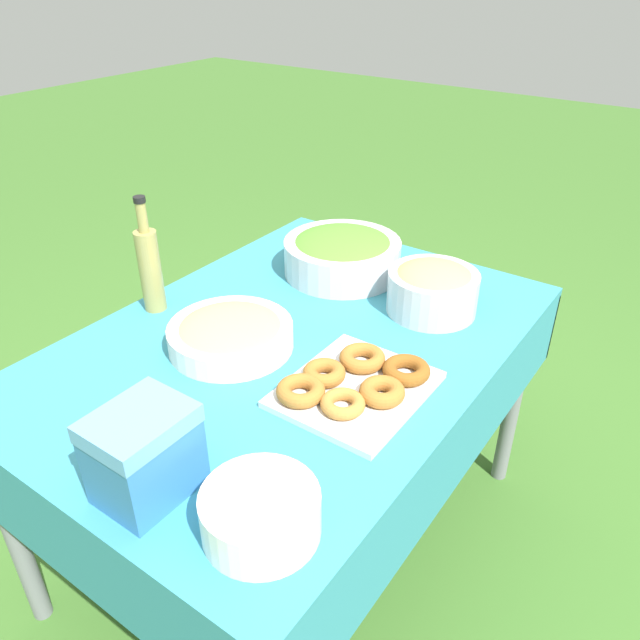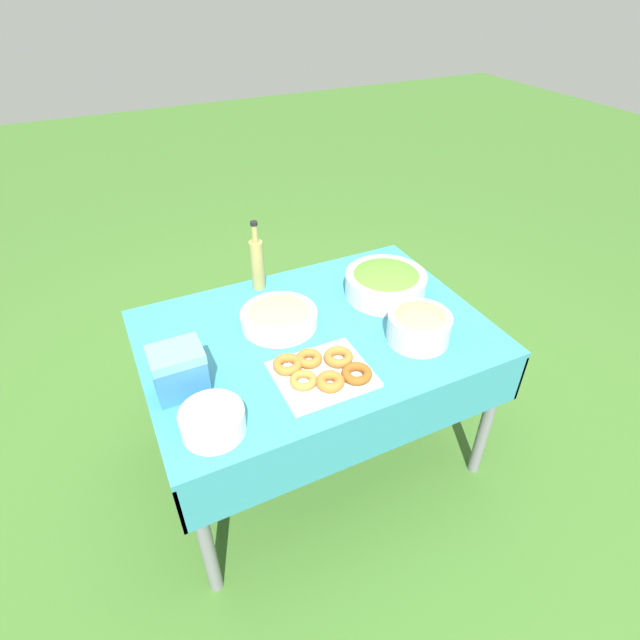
{
  "view_description": "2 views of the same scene",
  "coord_description": "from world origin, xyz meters",
  "px_view_note": "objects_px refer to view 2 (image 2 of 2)",
  "views": [
    {
      "loc": [
        1.04,
        0.83,
        1.59
      ],
      "look_at": [
        -0.05,
        0.05,
        0.79
      ],
      "focal_mm": 35.0,
      "sensor_mm": 36.0,
      "label": 1
    },
    {
      "loc": [
        0.67,
        1.43,
        1.96
      ],
      "look_at": [
        -0.0,
        0.04,
        0.81
      ],
      "focal_mm": 28.0,
      "sensor_mm": 36.0,
      "label": 2
    }
  ],
  "objects_px": {
    "bread_bowl": "(419,325)",
    "cooler_box": "(179,370)",
    "salad_bowl": "(386,282)",
    "plate_stack": "(213,421)",
    "pasta_bowl": "(279,317)",
    "donut_platter": "(322,371)",
    "olive_oil_bottle": "(257,263)"
  },
  "relations": [
    {
      "from": "bread_bowl",
      "to": "cooler_box",
      "type": "distance_m",
      "value": 0.9
    },
    {
      "from": "salad_bowl",
      "to": "plate_stack",
      "type": "bearing_deg",
      "value": 25.7
    },
    {
      "from": "salad_bowl",
      "to": "bread_bowl",
      "type": "height_order",
      "value": "bread_bowl"
    },
    {
      "from": "pasta_bowl",
      "to": "donut_platter",
      "type": "bearing_deg",
      "value": 93.88
    },
    {
      "from": "plate_stack",
      "to": "cooler_box",
      "type": "xyz_separation_m",
      "value": [
        0.05,
        -0.23,
        0.05
      ]
    },
    {
      "from": "pasta_bowl",
      "to": "bread_bowl",
      "type": "height_order",
      "value": "bread_bowl"
    },
    {
      "from": "bread_bowl",
      "to": "cooler_box",
      "type": "bearing_deg",
      "value": -7.67
    },
    {
      "from": "donut_platter",
      "to": "bread_bowl",
      "type": "distance_m",
      "value": 0.43
    },
    {
      "from": "salad_bowl",
      "to": "plate_stack",
      "type": "relative_size",
      "value": 1.72
    },
    {
      "from": "plate_stack",
      "to": "bread_bowl",
      "type": "relative_size",
      "value": 0.84
    },
    {
      "from": "donut_platter",
      "to": "bread_bowl",
      "type": "relative_size",
      "value": 1.37
    },
    {
      "from": "plate_stack",
      "to": "cooler_box",
      "type": "bearing_deg",
      "value": -78.47
    },
    {
      "from": "bread_bowl",
      "to": "cooler_box",
      "type": "xyz_separation_m",
      "value": [
        0.89,
        -0.12,
        0.02
      ]
    },
    {
      "from": "pasta_bowl",
      "to": "olive_oil_bottle",
      "type": "height_order",
      "value": "olive_oil_bottle"
    },
    {
      "from": "pasta_bowl",
      "to": "olive_oil_bottle",
      "type": "bearing_deg",
      "value": -94.38
    },
    {
      "from": "salad_bowl",
      "to": "olive_oil_bottle",
      "type": "bearing_deg",
      "value": -31.85
    },
    {
      "from": "pasta_bowl",
      "to": "olive_oil_bottle",
      "type": "xyz_separation_m",
      "value": [
        -0.02,
        -0.3,
        0.09
      ]
    },
    {
      "from": "pasta_bowl",
      "to": "bread_bowl",
      "type": "relative_size",
      "value": 1.27
    },
    {
      "from": "plate_stack",
      "to": "olive_oil_bottle",
      "type": "bearing_deg",
      "value": -119.86
    },
    {
      "from": "olive_oil_bottle",
      "to": "bread_bowl",
      "type": "bearing_deg",
      "value": 124.42
    },
    {
      "from": "plate_stack",
      "to": "donut_platter",
      "type": "bearing_deg",
      "value": -169.27
    },
    {
      "from": "donut_platter",
      "to": "salad_bowl",
      "type": "bearing_deg",
      "value": -143.6
    },
    {
      "from": "salad_bowl",
      "to": "pasta_bowl",
      "type": "xyz_separation_m",
      "value": [
        0.5,
        0.0,
        -0.03
      ]
    },
    {
      "from": "olive_oil_bottle",
      "to": "bread_bowl",
      "type": "height_order",
      "value": "olive_oil_bottle"
    },
    {
      "from": "olive_oil_bottle",
      "to": "pasta_bowl",
      "type": "bearing_deg",
      "value": 85.62
    },
    {
      "from": "pasta_bowl",
      "to": "cooler_box",
      "type": "height_order",
      "value": "cooler_box"
    },
    {
      "from": "pasta_bowl",
      "to": "bread_bowl",
      "type": "distance_m",
      "value": 0.55
    },
    {
      "from": "plate_stack",
      "to": "cooler_box",
      "type": "height_order",
      "value": "cooler_box"
    },
    {
      "from": "salad_bowl",
      "to": "cooler_box",
      "type": "bearing_deg",
      "value": 12.31
    },
    {
      "from": "olive_oil_bottle",
      "to": "cooler_box",
      "type": "distance_m",
      "value": 0.69
    },
    {
      "from": "plate_stack",
      "to": "bread_bowl",
      "type": "distance_m",
      "value": 0.85
    },
    {
      "from": "plate_stack",
      "to": "salad_bowl",
      "type": "bearing_deg",
      "value": -154.3
    }
  ]
}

